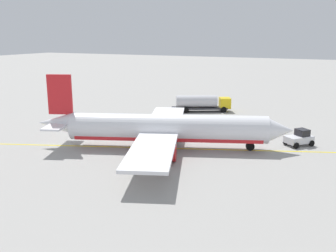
# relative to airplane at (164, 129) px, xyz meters

# --- Properties ---
(ground_plane) EXTENTS (400.00, 400.00, 0.00)m
(ground_plane) POSITION_rel_airplane_xyz_m (0.50, 0.18, -2.58)
(ground_plane) COLOR #9E9B96
(airplane) EXTENTS (32.20, 30.73, 9.51)m
(airplane) POSITION_rel_airplane_xyz_m (0.00, 0.00, 0.00)
(airplane) COLOR white
(airplane) RESTS_ON ground
(fuel_tanker) EXTENTS (11.06, 7.33, 3.15)m
(fuel_tanker) POSITION_rel_airplane_xyz_m (-3.97, 25.02, -0.84)
(fuel_tanker) COLOR #2D2D33
(fuel_tanker) RESTS_ON ground
(pushback_tug) EXTENTS (3.98, 4.07, 2.20)m
(pushback_tug) POSITION_rel_airplane_xyz_m (15.86, 8.90, -1.57)
(pushback_tug) COLOR silver
(pushback_tug) RESTS_ON ground
(refueling_worker) EXTENTS (0.61, 0.52, 1.71)m
(refueling_worker) POSITION_rel_airplane_xyz_m (-7.71, 13.62, -1.76)
(refueling_worker) COLOR navy
(refueling_worker) RESTS_ON ground
(safety_cone_nose) EXTENTS (0.65, 0.65, 0.72)m
(safety_cone_nose) POSITION_rel_airplane_xyz_m (11.05, 8.93, -2.22)
(safety_cone_nose) COLOR #F2590F
(safety_cone_nose) RESTS_ON ground
(safety_cone_wingtip) EXTENTS (0.62, 0.62, 0.69)m
(safety_cone_wingtip) POSITION_rel_airplane_xyz_m (9.21, 10.73, -2.23)
(safety_cone_wingtip) COLOR #F2590F
(safety_cone_wingtip) RESTS_ON ground
(taxi_line_marking) EXTENTS (79.65, 29.31, 0.01)m
(taxi_line_marking) POSITION_rel_airplane_xyz_m (0.50, 0.18, -2.57)
(taxi_line_marking) COLOR yellow
(taxi_line_marking) RESTS_ON ground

